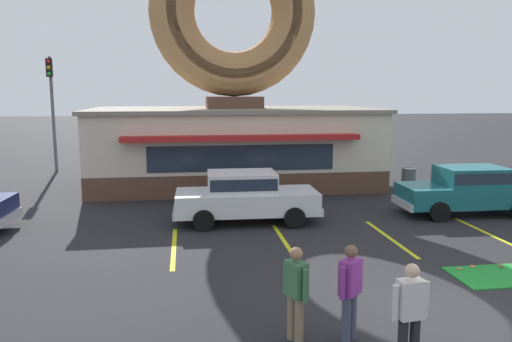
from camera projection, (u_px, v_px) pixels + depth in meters
ground_plane at (467, 319)px, 9.04m from camera, size 160.00×160.00×0.00m
donut_shop_building at (234, 99)px, 21.68m from camera, size 12.30×6.75×10.96m
mini_donut_near_left at (500, 266)px, 11.62m from camera, size 0.13×0.13×0.04m
mini_donut_near_right at (459, 269)px, 11.47m from camera, size 0.13×0.13×0.04m
mini_donut_mid_centre at (473, 266)px, 11.62m from camera, size 0.13×0.13×0.04m
car_white at (245, 195)px, 15.62m from camera, size 4.60×2.06×1.60m
car_teal at (468, 188)px, 16.67m from camera, size 4.61×2.08×1.60m
pedestrian_blue_sweater_man at (350, 288)px, 8.14m from camera, size 0.47×0.43×1.63m
pedestrian_hooded_kid at (410, 311)px, 7.28m from camera, size 0.59×0.29×1.63m
pedestrian_leather_jacket_man at (296, 290)px, 8.09m from camera, size 0.38×0.55×1.61m
trash_bin at (408, 180)px, 20.42m from camera, size 0.57×0.57×0.97m
traffic_light_pole at (52, 99)px, 25.05m from camera, size 0.28×0.47×5.80m
parking_stripe_far_left at (174, 247)px, 13.18m from camera, size 0.12×3.60×0.01m
parking_stripe_left at (285, 243)px, 13.60m from camera, size 0.12×3.60×0.01m
parking_stripe_mid_left at (390, 238)px, 14.02m from camera, size 0.12×3.60×0.01m
parking_stripe_centre at (488, 234)px, 14.44m from camera, size 0.12×3.60×0.01m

